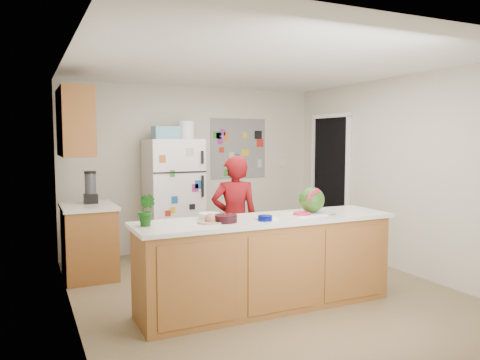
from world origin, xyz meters
name	(u,v)px	position (x,y,z in m)	size (l,w,h in m)	color
floor	(261,291)	(0.00, 0.00, -0.01)	(4.00, 4.50, 0.02)	brown
wall_back	(194,168)	(0.00, 2.26, 1.25)	(4.00, 0.02, 2.50)	beige
wall_left	(70,188)	(-2.01, 0.00, 1.25)	(0.02, 4.50, 2.50)	beige
wall_right	(400,174)	(2.01, 0.00, 1.25)	(0.02, 4.50, 2.50)	beige
ceiling	(262,64)	(0.00, 0.00, 2.51)	(4.00, 4.50, 0.02)	white
doorway	(331,182)	(1.99, 1.45, 1.02)	(0.03, 0.85, 2.04)	black
peninsula_base	(267,265)	(-0.20, -0.50, 0.44)	(2.60, 0.62, 0.88)	brown
peninsula_top	(267,220)	(-0.20, -0.50, 0.90)	(2.68, 0.70, 0.04)	silver
side_counter_base	(89,243)	(-1.69, 1.35, 0.43)	(0.60, 0.80, 0.86)	brown
side_counter_top	(88,206)	(-1.69, 1.35, 0.88)	(0.64, 0.84, 0.04)	silver
upper_cabinets	(75,122)	(-1.82, 1.30, 1.90)	(0.35, 1.00, 0.80)	brown
refrigerator	(173,198)	(-0.45, 1.88, 0.85)	(0.75, 0.70, 1.70)	silver
fridge_top_bin	(165,133)	(-0.55, 1.88, 1.79)	(0.35, 0.28, 0.18)	#5999B2
photo_collage	(238,148)	(0.75, 2.24, 1.55)	(0.95, 0.01, 0.95)	slate
person	(235,220)	(-0.16, 0.38, 0.76)	(0.55, 0.36, 1.51)	maroon
blender_appliance	(90,188)	(-1.64, 1.47, 1.09)	(0.14, 0.14, 0.38)	black
cutting_board	(308,214)	(0.29, -0.49, 0.93)	(0.41, 0.31, 0.01)	white
watermelon	(312,200)	(0.35, -0.47, 1.07)	(0.27, 0.27, 0.27)	#2C5A16
watermelon_slice	(302,213)	(0.18, -0.54, 0.94)	(0.18, 0.18, 0.02)	red
cherry_bowl	(225,218)	(-0.68, -0.56, 0.96)	(0.22, 0.22, 0.07)	black
white_bowl	(209,216)	(-0.75, -0.34, 0.95)	(0.21, 0.21, 0.06)	white
cobalt_bowl	(265,218)	(-0.30, -0.64, 0.95)	(0.14, 0.14, 0.05)	#000656
plate	(211,222)	(-0.81, -0.53, 0.93)	(0.26, 0.26, 0.02)	tan
paper_towel	(266,219)	(-0.26, -0.59, 0.93)	(0.19, 0.17, 0.02)	white
keys	(332,215)	(0.48, -0.65, 0.93)	(0.08, 0.04, 0.01)	gray
potted_plant	(147,210)	(-1.40, -0.45, 1.07)	(0.16, 0.13, 0.30)	#154212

